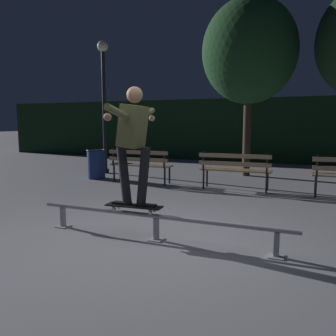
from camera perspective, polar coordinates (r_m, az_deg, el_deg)
name	(u,v)px	position (r m, az deg, el deg)	size (l,w,h in m)	color
ground_plane	(156,240)	(4.61, -1.96, -11.88)	(90.00, 90.00, 0.00)	gray
hedge_backdrop	(260,130)	(14.06, 15.09, 6.12)	(24.00, 1.20, 2.46)	black
grind_rail	(156,220)	(4.53, -1.95, -8.68)	(3.56, 0.18, 0.35)	#9E9EA3
skateboard	(134,206)	(4.63, -5.68, -6.35)	(0.79, 0.24, 0.09)	black
skateboarder	(133,136)	(4.50, -5.80, 5.30)	(0.62, 1.41, 1.56)	black
park_bench_leftmost	(140,162)	(8.64, -4.69, 0.94)	(1.61, 0.45, 0.88)	black
park_bench_left_center	(235,167)	(7.85, 11.08, 0.15)	(1.61, 0.45, 0.88)	black
tree_behind_benches	(249,52)	(10.28, 13.40, 18.31)	(2.62, 2.62, 4.94)	#3D2D23
lamp_post_left	(104,90)	(10.58, -10.65, 12.61)	(0.32, 0.32, 3.90)	black
trash_can	(96,164)	(9.61, -11.88, 0.73)	(0.52, 0.52, 0.80)	navy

